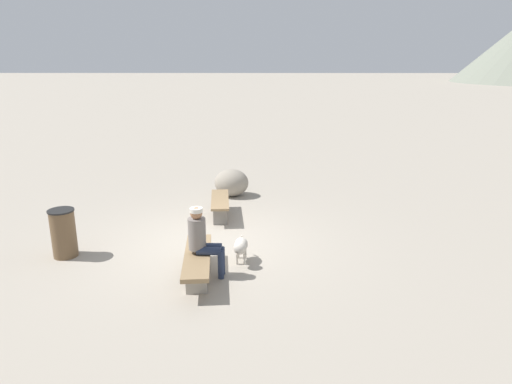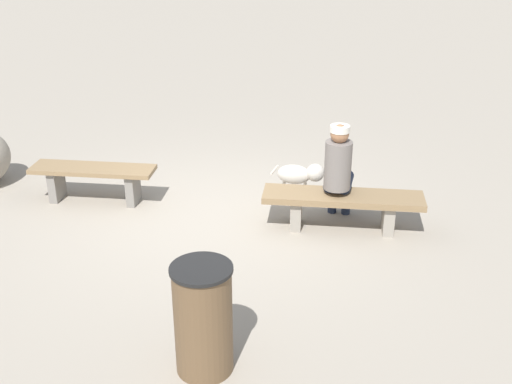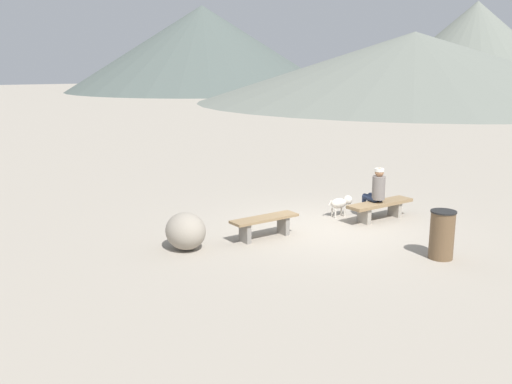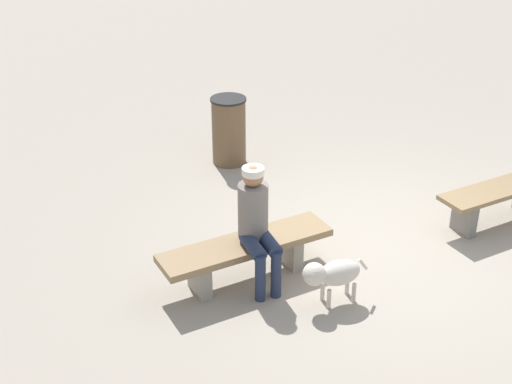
{
  "view_description": "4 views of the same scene",
  "coord_description": "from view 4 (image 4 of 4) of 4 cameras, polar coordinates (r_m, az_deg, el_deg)",
  "views": [
    {
      "loc": [
        9.11,
        1.09,
        3.83
      ],
      "look_at": [
        -1.45,
        1.03,
        0.69
      ],
      "focal_mm": 32.06,
      "sensor_mm": 36.0,
      "label": 1
    },
    {
      "loc": [
        1.98,
        -6.71,
        3.46
      ],
      "look_at": [
        0.68,
        -0.43,
        0.58
      ],
      "focal_mm": 43.32,
      "sensor_mm": 36.0,
      "label": 2
    },
    {
      "loc": [
        -7.79,
        -10.08,
        3.77
      ],
      "look_at": [
        -0.69,
        2.08,
        0.56
      ],
      "focal_mm": 39.51,
      "sensor_mm": 36.0,
      "label": 3
    },
    {
      "loc": [
        4.07,
        5.74,
        4.34
      ],
      "look_at": [
        1.28,
        -0.56,
        0.69
      ],
      "focal_mm": 49.17,
      "sensor_mm": 36.0,
      "label": 4
    }
  ],
  "objects": [
    {
      "name": "trash_bin",
      "position": [
        9.92,
        -2.23,
        5.01
      ],
      "size": [
        0.5,
        0.5,
        0.97
      ],
      "color": "brown",
      "rests_on": "ground"
    },
    {
      "name": "dog",
      "position": [
        7.08,
        6.2,
        -6.63
      ],
      "size": [
        0.72,
        0.28,
        0.51
      ],
      "rotation": [
        0.0,
        0.0,
        6.24
      ],
      "color": "beige",
      "rests_on": "ground"
    },
    {
      "name": "seated_person",
      "position": [
        7.15,
        0.01,
        -2.27
      ],
      "size": [
        0.34,
        0.64,
        1.31
      ],
      "rotation": [
        0.0,
        0.0,
        -0.04
      ],
      "color": "slate",
      "rests_on": "ground"
    },
    {
      "name": "bench_left",
      "position": [
        8.92,
        19.12,
        -0.38
      ],
      "size": [
        1.64,
        0.56,
        0.48
      ],
      "rotation": [
        0.0,
        0.0,
        0.08
      ],
      "color": "gray",
      "rests_on": "ground"
    },
    {
      "name": "ground",
      "position": [
        8.29,
        9.75,
        -4.4
      ],
      "size": [
        210.0,
        210.0,
        0.06
      ],
      "primitive_type": "cube",
      "color": "#9E9384"
    },
    {
      "name": "bench_right",
      "position": [
        7.41,
        -0.81,
        -4.82
      ],
      "size": [
        1.93,
        0.62,
        0.45
      ],
      "rotation": [
        0.0,
        0.0,
        0.08
      ],
      "color": "gray",
      "rests_on": "ground"
    }
  ]
}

